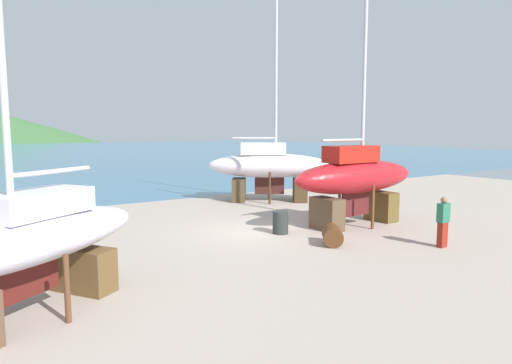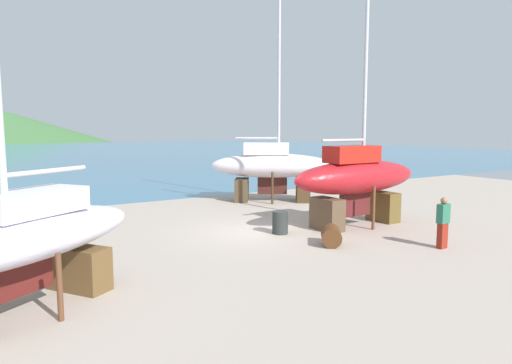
% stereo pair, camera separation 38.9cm
% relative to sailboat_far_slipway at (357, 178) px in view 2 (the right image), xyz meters
% --- Properties ---
extents(ground_plane, '(51.79, 51.79, 0.00)m').
position_rel_sailboat_far_slipway_xyz_m(ground_plane, '(-4.08, -2.59, -1.95)').
color(ground_plane, '#AD9E8F').
extents(sea_water, '(150.46, 106.99, 0.01)m').
position_rel_sailboat_far_slipway_xyz_m(sea_water, '(-4.08, 63.85, -1.95)').
color(sea_water, teal).
rests_on(sea_water, ground).
extents(sailboat_far_slipway, '(6.33, 1.98, 11.90)m').
position_rel_sailboat_far_slipway_xyz_m(sailboat_far_slipway, '(0.00, 0.00, 0.00)').
color(sailboat_far_slipway, brown).
rests_on(sailboat_far_slipway, ground).
extents(sailboat_mid_port, '(6.24, 5.07, 10.15)m').
position_rel_sailboat_far_slipway_xyz_m(sailboat_mid_port, '(-12.39, -2.64, -0.36)').
color(sailboat_mid_port, brown).
rests_on(sailboat_mid_port, ground).
extents(sailboat_small_center, '(6.58, 5.28, 11.43)m').
position_rel_sailboat_far_slipway_xyz_m(sailboat_small_center, '(0.60, 7.02, -0.04)').
color(sailboat_small_center, '#48351E').
rests_on(sailboat_small_center, ground).
extents(worker, '(0.45, 0.27, 1.71)m').
position_rel_sailboat_far_slipway_xyz_m(worker, '(-0.13, -4.14, -1.06)').
color(worker, maroon).
rests_on(worker, ground).
extents(barrel_rust_mid, '(1.11, 1.16, 0.67)m').
position_rel_sailboat_far_slipway_xyz_m(barrel_rust_mid, '(-3.00, -1.90, -1.62)').
color(barrel_rust_mid, '#533017').
rests_on(barrel_rust_mid, ground).
extents(barrel_tipped_center, '(0.82, 0.82, 0.86)m').
position_rel_sailboat_far_slipway_xyz_m(barrel_tipped_center, '(-3.48, 0.45, -1.52)').
color(barrel_tipped_center, '#2C3230').
rests_on(barrel_tipped_center, ground).
extents(timber_short_skew, '(0.33, 1.50, 0.15)m').
position_rel_sailboat_far_slipway_xyz_m(timber_short_skew, '(-12.48, 1.06, -1.88)').
color(timber_short_skew, brown).
rests_on(timber_short_skew, ground).
extents(timber_short_cross, '(0.41, 2.86, 0.14)m').
position_rel_sailboat_far_slipway_xyz_m(timber_short_cross, '(-10.33, 4.13, -1.88)').
color(timber_short_cross, '#8E6E4B').
rests_on(timber_short_cross, ground).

